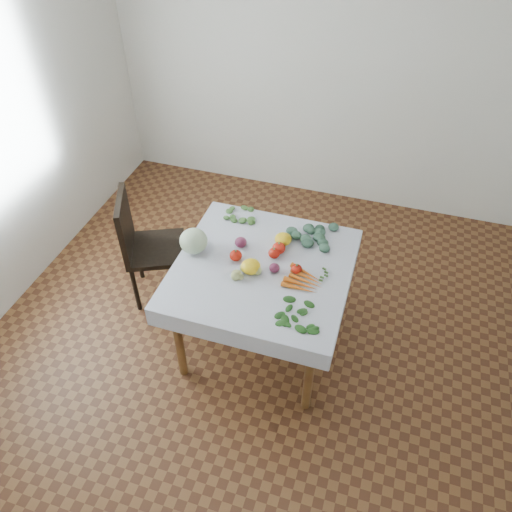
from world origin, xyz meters
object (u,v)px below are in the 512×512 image
at_px(cabbage, 194,241).
at_px(carrot_bunch, 304,281).
at_px(table, 262,278).
at_px(heirloom_back, 283,239).
at_px(chair, 143,242).

relative_size(cabbage, carrot_bunch, 0.81).
height_order(table, carrot_bunch, carrot_bunch).
distance_m(table, cabbage, 0.51).
xyz_separation_m(cabbage, heirloom_back, (0.55, 0.25, -0.04)).
bearing_deg(heirloom_back, table, -104.43).
relative_size(table, carrot_bunch, 4.36).
distance_m(chair, carrot_bunch, 1.34).
distance_m(table, chair, 1.03).
distance_m(heirloom_back, carrot_bunch, 0.39).
bearing_deg(carrot_bunch, table, 168.03).
bearing_deg(chair, cabbage, -20.36).
relative_size(table, cabbage, 5.37).
height_order(cabbage, carrot_bunch, cabbage).
bearing_deg(carrot_bunch, heirloom_back, 124.96).
distance_m(chair, heirloom_back, 1.10).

